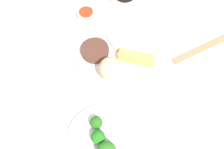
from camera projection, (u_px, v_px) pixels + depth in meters
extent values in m
cube|color=white|center=(115.00, 61.00, 0.90)|extent=(2.20, 2.20, 0.02)
cylinder|color=white|center=(115.00, 57.00, 0.88)|extent=(0.26, 0.26, 0.02)
sphere|color=tan|center=(110.00, 69.00, 0.81)|extent=(0.07, 0.07, 0.07)
cube|color=gold|center=(136.00, 58.00, 0.85)|extent=(0.10, 0.11, 0.03)
cube|color=beige|center=(120.00, 38.00, 0.90)|extent=(0.08, 0.09, 0.01)
cylinder|color=#4F2E23|center=(95.00, 50.00, 0.87)|extent=(0.09, 0.09, 0.02)
cylinder|color=white|center=(103.00, 139.00, 0.76)|extent=(0.20, 0.20, 0.01)
sphere|color=#27621A|center=(96.00, 122.00, 0.75)|extent=(0.04, 0.04, 0.04)
sphere|color=#20711C|center=(98.00, 137.00, 0.73)|extent=(0.04, 0.04, 0.04)
cylinder|color=white|center=(86.00, 15.00, 0.96)|extent=(0.06, 0.06, 0.03)
cylinder|color=red|center=(86.00, 12.00, 0.94)|extent=(0.05, 0.05, 0.00)
cube|color=#A8774D|center=(202.00, 49.00, 0.90)|extent=(0.23, 0.04, 0.01)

